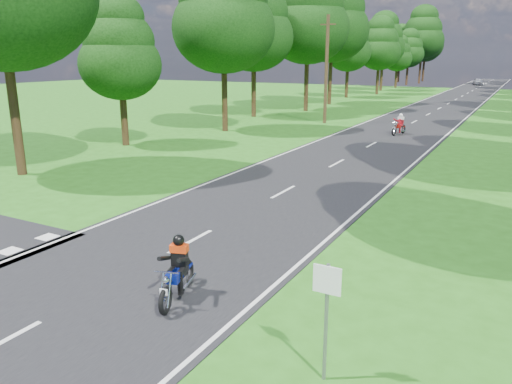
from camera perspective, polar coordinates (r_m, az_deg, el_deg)
The scene contains 9 objects.
ground at distance 12.71m, azimuth -12.79°, elevation -8.42°, with size 160.00×160.00×0.00m, color #245E15.
main_road at distance 59.37m, azimuth 21.13°, elevation 9.41°, with size 7.00×140.00×0.02m, color black.
road_markings at distance 57.54m, azimuth 20.73°, elevation 9.31°, with size 7.40×140.00×0.01m.
treeline at distance 69.07m, azimuth 24.25°, elevation 16.66°, with size 40.00×115.35×14.78m.
telegraph_pole at distance 39.18m, azimuth 8.05°, elevation 13.72°, with size 1.20×0.26×8.00m.
road_sign at distance 7.93m, azimuth 8.06°, elevation -12.54°, with size 0.45×0.07×2.00m.
rider_near_blue at distance 10.76m, azimuth -9.07°, elevation -8.59°, with size 0.55×1.65×1.38m, color navy, non-canonical shape.
rider_far_red at distance 34.38m, azimuth 16.05°, elevation 7.47°, with size 0.55×1.66×1.38m, color #9A140B, non-canonical shape.
distant_car at distance 99.81m, azimuth 24.05°, elevation 11.45°, with size 1.44×3.58×1.22m, color #A5A7AC.
Camera 1 is at (7.87, -8.63, 5.02)m, focal length 35.00 mm.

